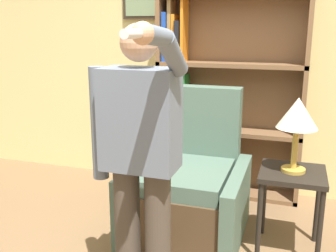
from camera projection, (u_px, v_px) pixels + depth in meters
The scene contains 6 objects.
wall_back at pixel (224, 50), 3.82m from camera, with size 8.00×0.11×2.80m.
bookcase at pixel (213, 100), 3.81m from camera, with size 1.39×0.28×1.92m.
armchair at pixel (189, 190), 3.14m from camera, with size 0.88×0.93×1.14m.
person_standing at pixel (140, 156), 2.15m from camera, with size 0.56×0.78×1.64m.
side_table at pixel (292, 186), 2.82m from camera, with size 0.45×0.45×0.62m.
table_lamp at pixel (297, 116), 2.69m from camera, with size 0.28×0.28×0.53m.
Camera 1 is at (0.69, -1.83, 1.62)m, focal length 42.00 mm.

